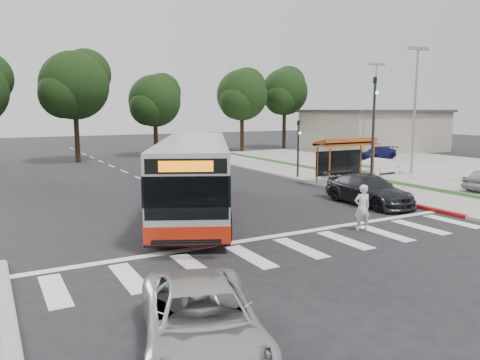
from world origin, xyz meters
TOP-DOWN VIEW (x-y plane):
  - ground at (0.00, 0.00)m, footprint 140.00×140.00m
  - sidewalk_east at (11.00, 8.00)m, footprint 4.00×40.00m
  - curb_east at (9.00, 8.00)m, footprint 0.30×40.00m
  - curb_east_red at (9.00, -2.00)m, footprint 0.32×6.00m
  - parking_lot at (23.00, 10.00)m, footprint 18.00×36.00m
  - commercial_building at (30.00, 22.00)m, footprint 14.00×10.00m
  - building_roof_cap at (30.00, 22.00)m, footprint 14.60×10.60m
  - crosswalk_ladder at (0.00, -5.00)m, footprint 18.00×2.60m
  - bus_shelter at (10.80, 5.10)m, footprint 4.20×1.60m
  - traffic_signal_ne_tall at (9.60, 1.49)m, footprint 0.18×0.37m
  - traffic_signal_ne_short at (9.60, 8.49)m, footprint 0.18×0.37m
  - lot_light_front at (18.00, 6.00)m, footprint 1.90×0.35m
  - lot_light_mid at (24.00, 16.00)m, footprint 1.90×0.35m
  - tree_ne_a at (16.08, 28.06)m, footprint 6.16×5.74m
  - tree_ne_b at (23.08, 30.06)m, footprint 6.16×5.74m
  - tree_north_a at (-1.92, 26.07)m, footprint 6.60×6.15m
  - tree_north_b at (6.07, 28.06)m, footprint 5.72×5.33m
  - transit_bus at (-0.96, 1.98)m, footprint 8.17×13.01m
  - pedestrian at (3.54, -4.23)m, footprint 0.76×0.59m
  - dark_sedan at (7.45, -0.55)m, footprint 2.14×5.15m
  - silver_suv_south at (-5.89, -9.83)m, footprint 3.55×5.33m
  - parked_car_1 at (15.84, 6.84)m, footprint 3.57×1.43m
  - parked_car_3 at (23.25, 14.60)m, footprint 4.05×1.79m

SIDE VIEW (x-z plane):
  - ground at x=0.00m, z-range 0.00..0.00m
  - crosswalk_ladder at x=0.00m, z-range 0.00..0.01m
  - parking_lot at x=23.00m, z-range 0.00..0.10m
  - sidewalk_east at x=11.00m, z-range 0.00..0.12m
  - curb_east at x=9.00m, z-range 0.00..0.15m
  - curb_east_red at x=9.00m, z-range 0.00..0.15m
  - parked_car_1 at x=15.84m, z-range 0.10..1.25m
  - parked_car_3 at x=23.25m, z-range 0.10..1.26m
  - silver_suv_south at x=-5.89m, z-range 0.00..1.36m
  - dark_sedan at x=7.45m, z-range 0.00..1.49m
  - pedestrian at x=3.54m, z-range 0.00..1.84m
  - transit_bus at x=-0.96m, z-range 0.00..3.38m
  - commercial_building at x=30.00m, z-range 0.00..4.40m
  - bus_shelter at x=10.80m, z-range 0.92..3.78m
  - traffic_signal_ne_short at x=9.60m, z-range 0.48..4.48m
  - traffic_signal_ne_tall at x=9.60m, z-range 0.63..7.13m
  - building_roof_cap at x=30.00m, z-range 4.40..4.70m
  - tree_north_b at x=6.07m, z-range 1.45..9.88m
  - lot_light_front at x=18.00m, z-range 1.40..10.41m
  - lot_light_mid at x=24.00m, z-range 1.40..10.41m
  - tree_ne_a at x=16.08m, z-range 1.74..11.04m
  - tree_ne_b at x=23.08m, z-range 1.91..11.93m
  - tree_north_a at x=-1.92m, z-range 1.84..12.01m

